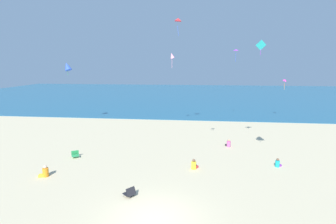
{
  "coord_description": "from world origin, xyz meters",
  "views": [
    {
      "loc": [
        1.98,
        -11.09,
        7.66
      ],
      "look_at": [
        0.0,
        7.1,
        4.17
      ],
      "focal_mm": 26.83,
      "sensor_mm": 36.0,
      "label": 1
    }
  ],
  "objects_px": {
    "kite_red": "(178,20)",
    "kite_purple": "(236,50)",
    "beach_chair_mid_beach": "(130,192)",
    "person_0": "(278,164)",
    "kite_blue": "(67,66)",
    "person_4": "(228,144)",
    "kite_teal": "(261,45)",
    "kite_pink": "(172,56)",
    "kite_magenta": "(285,80)",
    "beach_chair_far_left": "(75,154)",
    "person_2": "(45,172)",
    "person_1": "(194,165)"
  },
  "relations": [
    {
      "from": "kite_red",
      "to": "kite_purple",
      "type": "xyz_separation_m",
      "value": [
        6.58,
        6.8,
        -2.5
      ]
    },
    {
      "from": "beach_chair_mid_beach",
      "to": "person_0",
      "type": "distance_m",
      "value": 11.44
    },
    {
      "from": "kite_red",
      "to": "kite_blue",
      "type": "relative_size",
      "value": 1.0
    },
    {
      "from": "person_4",
      "to": "kite_purple",
      "type": "xyz_separation_m",
      "value": [
        1.59,
        8.76,
        9.06
      ]
    },
    {
      "from": "kite_purple",
      "to": "kite_teal",
      "type": "bearing_deg",
      "value": -89.33
    },
    {
      "from": "kite_purple",
      "to": "person_4",
      "type": "bearing_deg",
      "value": -100.26
    },
    {
      "from": "person_4",
      "to": "person_0",
      "type": "bearing_deg",
      "value": -170.61
    },
    {
      "from": "kite_red",
      "to": "kite_blue",
      "type": "height_order",
      "value": "kite_red"
    },
    {
      "from": "kite_purple",
      "to": "kite_blue",
      "type": "height_order",
      "value": "kite_purple"
    },
    {
      "from": "kite_pink",
      "to": "beach_chair_mid_beach",
      "type": "bearing_deg",
      "value": -94.38
    },
    {
      "from": "kite_purple",
      "to": "kite_magenta",
      "type": "xyz_separation_m",
      "value": [
        6.99,
        2.8,
        -3.75
      ]
    },
    {
      "from": "kite_red",
      "to": "kite_teal",
      "type": "bearing_deg",
      "value": -34.68
    },
    {
      "from": "beach_chair_far_left",
      "to": "person_2",
      "type": "relative_size",
      "value": 0.96
    },
    {
      "from": "person_1",
      "to": "kite_pink",
      "type": "distance_m",
      "value": 13.28
    },
    {
      "from": "person_0",
      "to": "kite_magenta",
      "type": "bearing_deg",
      "value": 34.13
    },
    {
      "from": "kite_magenta",
      "to": "kite_pink",
      "type": "distance_m",
      "value": 16.28
    },
    {
      "from": "person_4",
      "to": "kite_teal",
      "type": "distance_m",
      "value": 9.36
    },
    {
      "from": "person_0",
      "to": "kite_teal",
      "type": "distance_m",
      "value": 9.11
    },
    {
      "from": "person_4",
      "to": "kite_purple",
      "type": "height_order",
      "value": "kite_purple"
    },
    {
      "from": "kite_red",
      "to": "kite_magenta",
      "type": "bearing_deg",
      "value": 35.31
    },
    {
      "from": "person_1",
      "to": "kite_teal",
      "type": "distance_m",
      "value": 10.46
    },
    {
      "from": "kite_teal",
      "to": "kite_magenta",
      "type": "xyz_separation_m",
      "value": [
        6.85,
        14.25,
        -3.5
      ]
    },
    {
      "from": "person_0",
      "to": "kite_red",
      "type": "relative_size",
      "value": 0.42
    },
    {
      "from": "beach_chair_mid_beach",
      "to": "kite_teal",
      "type": "height_order",
      "value": "kite_teal"
    },
    {
      "from": "person_1",
      "to": "kite_red",
      "type": "xyz_separation_m",
      "value": [
        -1.79,
        7.46,
        11.55
      ]
    },
    {
      "from": "person_1",
      "to": "kite_teal",
      "type": "height_order",
      "value": "kite_teal"
    },
    {
      "from": "beach_chair_far_left",
      "to": "kite_magenta",
      "type": "relative_size",
      "value": 0.54
    },
    {
      "from": "person_4",
      "to": "kite_pink",
      "type": "bearing_deg",
      "value": 26.23
    },
    {
      "from": "kite_blue",
      "to": "person_2",
      "type": "bearing_deg",
      "value": -69.65
    },
    {
      "from": "kite_teal",
      "to": "person_2",
      "type": "bearing_deg",
      "value": -160.89
    },
    {
      "from": "person_1",
      "to": "person_4",
      "type": "distance_m",
      "value": 6.36
    },
    {
      "from": "kite_red",
      "to": "kite_pink",
      "type": "distance_m",
      "value": 4.24
    },
    {
      "from": "beach_chair_far_left",
      "to": "kite_blue",
      "type": "bearing_deg",
      "value": 178.52
    },
    {
      "from": "kite_purple",
      "to": "kite_magenta",
      "type": "relative_size",
      "value": 1.03
    },
    {
      "from": "beach_chair_mid_beach",
      "to": "person_0",
      "type": "height_order",
      "value": "person_0"
    },
    {
      "from": "beach_chair_mid_beach",
      "to": "person_2",
      "type": "relative_size",
      "value": 1.03
    },
    {
      "from": "person_4",
      "to": "kite_pink",
      "type": "xyz_separation_m",
      "value": [
        -5.81,
        4.55,
        8.3
      ]
    },
    {
      "from": "person_0",
      "to": "kite_purple",
      "type": "height_order",
      "value": "kite_purple"
    },
    {
      "from": "kite_teal",
      "to": "kite_pink",
      "type": "bearing_deg",
      "value": 136.15
    },
    {
      "from": "beach_chair_mid_beach",
      "to": "person_4",
      "type": "xyz_separation_m",
      "value": [
        6.92,
        9.94,
        0.01
      ]
    },
    {
      "from": "beach_chair_far_left",
      "to": "kite_red",
      "type": "xyz_separation_m",
      "value": [
        8.09,
        6.2,
        11.57
      ]
    },
    {
      "from": "person_2",
      "to": "kite_red",
      "type": "height_order",
      "value": "kite_red"
    },
    {
      "from": "kite_pink",
      "to": "kite_teal",
      "type": "bearing_deg",
      "value": -43.85
    },
    {
      "from": "beach_chair_far_left",
      "to": "kite_teal",
      "type": "relative_size",
      "value": 0.7
    },
    {
      "from": "person_2",
      "to": "kite_red",
      "type": "relative_size",
      "value": 0.51
    },
    {
      "from": "kite_magenta",
      "to": "beach_chair_far_left",
      "type": "bearing_deg",
      "value": -143.86
    },
    {
      "from": "kite_magenta",
      "to": "kite_red",
      "type": "bearing_deg",
      "value": -144.69
    },
    {
      "from": "beach_chair_mid_beach",
      "to": "kite_red",
      "type": "relative_size",
      "value": 0.53
    },
    {
      "from": "person_4",
      "to": "kite_blue",
      "type": "distance_m",
      "value": 20.92
    },
    {
      "from": "beach_chair_mid_beach",
      "to": "kite_blue",
      "type": "height_order",
      "value": "kite_blue"
    }
  ]
}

